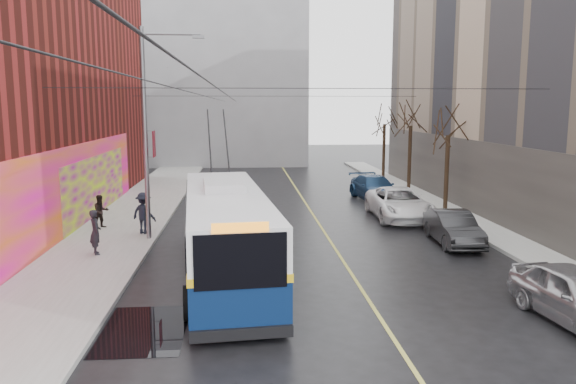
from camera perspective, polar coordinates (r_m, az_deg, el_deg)
name	(u,v)px	position (r m, az deg, el deg)	size (l,w,h in m)	color
ground	(329,327)	(15.31, 4.17, -13.48)	(140.00, 140.00, 0.00)	black
sidewalk_left	(119,230)	(27.25, -16.78, -3.74)	(4.00, 60.00, 0.15)	gray
sidewalk_right	(474,224)	(28.89, 18.39, -3.12)	(2.00, 60.00, 0.15)	gray
lane_line	(316,220)	(28.83, 2.91, -2.84)	(0.12, 50.00, 0.01)	#BFB74C
building_far	(205,74)	(59.20, -8.42, 11.77)	(20.50, 12.10, 18.00)	gray
streetlight_pole	(149,129)	(24.34, -13.95, 6.27)	(2.65, 0.60, 9.00)	slate
catenary_wires	(236,97)	(28.78, -5.31, 9.62)	(18.00, 60.00, 0.22)	black
tree_near	(449,121)	(32.04, 16.02, 6.95)	(3.20, 3.20, 6.40)	black
tree_mid	(411,114)	(38.67, 12.39, 7.74)	(3.20, 3.20, 6.68)	black
tree_far	(385,114)	(45.41, 9.80, 7.80)	(3.20, 3.20, 6.57)	black
puddle	(144,330)	(15.53, -14.44, -13.39)	(2.18, 3.41, 0.01)	black
pigeons_flying	(226,59)	(24.38, -6.30, 13.26)	(4.42, 2.03, 1.72)	slate
trolleybus	(226,231)	(19.22, -6.35, -3.97)	(3.62, 12.07, 5.65)	#081B42
parked_car_b	(453,228)	(24.67, 16.43, -3.52)	(1.48, 4.26, 1.40)	#27282A
parked_car_c	(399,204)	(29.53, 11.23, -1.16)	(2.64, 5.73, 1.59)	white
parked_car_d	(375,188)	(35.25, 8.81, 0.42)	(2.10, 5.16, 1.50)	navy
following_car	(219,186)	(35.67, -7.00, 0.64)	(1.90, 4.72, 1.61)	silver
pedestrian_a	(95,232)	(22.71, -18.98, -3.86)	(0.63, 0.42, 1.73)	black
pedestrian_b	(101,211)	(27.54, -18.48, -1.89)	(0.75, 0.59, 1.55)	black
pedestrian_c	(144,213)	(25.73, -14.43, -2.09)	(1.20, 0.69, 1.85)	black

